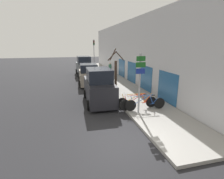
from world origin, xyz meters
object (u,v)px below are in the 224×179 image
(bicycle_2, at_px, (137,102))
(parked_car_2, at_px, (84,67))
(street_tree, at_px, (116,74))
(parked_car_1, at_px, (89,75))
(pedestrian_near, at_px, (110,68))
(bicycle_1, at_px, (138,103))
(signpost, at_px, (140,80))
(parked_car_0, at_px, (99,87))
(traffic_light, at_px, (94,51))
(bicycle_0, at_px, (145,103))

(bicycle_2, distance_m, parked_car_2, 13.91)
(street_tree, bearing_deg, parked_car_1, 109.56)
(pedestrian_near, bearing_deg, bicycle_1, 92.44)
(signpost, bearing_deg, parked_car_2, 96.72)
(signpost, bearing_deg, parked_car_0, 122.39)
(street_tree, bearing_deg, parked_car_2, 98.40)
(parked_car_2, bearing_deg, parked_car_1, -92.31)
(bicycle_1, distance_m, bicycle_2, 0.18)
(parked_car_1, distance_m, traffic_light, 7.33)
(traffic_light, bearing_deg, street_tree, -90.34)
(street_tree, bearing_deg, signpost, -87.33)
(pedestrian_near, xyz_separation_m, traffic_light, (-1.45, 3.36, 1.93))
(pedestrian_near, relative_size, traffic_light, 0.37)
(street_tree, bearing_deg, bicycle_2, -83.62)
(pedestrian_near, bearing_deg, street_tree, 87.04)
(bicycle_1, xyz_separation_m, street_tree, (-0.42, 3.71, 1.19))
(pedestrian_near, bearing_deg, parked_car_1, 55.88)
(signpost, height_order, bicycle_2, signpost)
(parked_car_0, distance_m, pedestrian_near, 9.92)
(bicycle_0, distance_m, traffic_light, 15.54)
(street_tree, bearing_deg, pedestrian_near, 79.21)
(bicycle_1, height_order, parked_car_2, parked_car_2)
(parked_car_2, bearing_deg, street_tree, -83.00)
(pedestrian_near, bearing_deg, parked_car_2, -28.76)
(parked_car_0, relative_size, traffic_light, 1.00)
(signpost, xyz_separation_m, bicycle_2, (0.20, 0.76, -1.52))
(bicycle_1, bearing_deg, pedestrian_near, -10.27)
(parked_car_2, height_order, pedestrian_near, parked_car_2)
(parked_car_1, relative_size, street_tree, 1.22)
(parked_car_0, relative_size, parked_car_1, 1.02)
(signpost, xyz_separation_m, parked_car_0, (-1.82, 2.86, -0.97))
(parked_car_1, relative_size, pedestrian_near, 2.64)
(bicycle_2, bearing_deg, traffic_light, 8.59)
(pedestrian_near, bearing_deg, bicycle_0, 94.22)
(signpost, xyz_separation_m, bicycle_0, (0.57, 0.31, -1.52))
(bicycle_0, relative_size, parked_car_1, 0.58)
(parked_car_0, bearing_deg, pedestrian_near, 73.12)
(pedestrian_near, bearing_deg, bicycle_2, 92.24)
(signpost, relative_size, street_tree, 0.96)
(bicycle_2, xyz_separation_m, parked_car_2, (-1.91, 13.76, 0.57))
(parked_car_0, distance_m, street_tree, 2.25)
(bicycle_1, relative_size, street_tree, 0.70)
(parked_car_0, height_order, street_tree, street_tree)
(bicycle_0, bearing_deg, parked_car_1, 17.51)
(parked_car_2, relative_size, pedestrian_near, 2.63)
(parked_car_2, distance_m, street_tree, 10.36)
(bicycle_0, bearing_deg, bicycle_2, 41.44)
(bicycle_1, xyz_separation_m, parked_car_2, (-1.93, 13.94, 0.57))
(signpost, height_order, parked_car_1, signpost)
(signpost, xyz_separation_m, parked_car_1, (-1.80, 8.80, -1.11))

